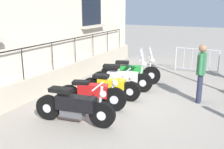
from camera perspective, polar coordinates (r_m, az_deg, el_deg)
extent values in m
plane|color=gray|center=(8.16, 0.55, -5.51)|extent=(60.00, 60.00, 0.00)
cube|color=#B1A48F|center=(9.24, -12.70, -1.10)|extent=(0.20, 12.98, 0.71)
cube|color=#BCAE97|center=(11.29, -3.98, 10.38)|extent=(0.24, 1.69, 0.10)
cube|color=black|center=(8.96, -12.96, 6.74)|extent=(0.03, 10.90, 0.03)
cylinder|color=black|center=(8.04, -18.80, 2.09)|extent=(0.02, 0.02, 0.92)
cylinder|color=black|center=(9.03, -12.79, 3.86)|extent=(0.02, 0.02, 0.92)
cylinder|color=black|center=(10.11, -8.00, 5.23)|extent=(0.02, 0.02, 0.92)
cylinder|color=black|center=(11.26, -4.14, 6.31)|extent=(0.02, 0.02, 0.92)
cylinder|color=black|center=(12.44, -1.00, 7.16)|extent=(0.02, 0.02, 0.92)
cylinder|color=black|center=(13.66, 1.60, 7.84)|extent=(0.02, 0.02, 0.92)
cylinder|color=black|center=(6.30, -2.12, -8.73)|extent=(0.65, 0.22, 0.64)
cylinder|color=silver|center=(6.30, -2.12, -8.73)|extent=(0.24, 0.19, 0.22)
cylinder|color=black|center=(6.91, -13.65, -6.96)|extent=(0.65, 0.22, 0.64)
cylinder|color=silver|center=(6.91, -13.65, -6.96)|extent=(0.24, 0.19, 0.22)
cube|color=black|center=(6.47, -7.83, -6.16)|extent=(1.03, 0.43, 0.35)
cube|color=#4C4C51|center=(6.60, -8.55, -8.04)|extent=(0.62, 0.32, 0.22)
cube|color=black|center=(6.55, -11.06, -3.30)|extent=(0.59, 0.34, 0.10)
cylinder|color=silver|center=(6.18, -2.59, -5.70)|extent=(0.17, 0.08, 0.71)
cylinder|color=silver|center=(6.09, -3.06, -2.57)|extent=(0.12, 0.67, 0.04)
sphere|color=white|center=(6.10, -1.99, -4.29)|extent=(0.16, 0.16, 0.16)
cylinder|color=silver|center=(6.87, -9.37, -8.16)|extent=(0.90, 0.20, 0.08)
cylinder|color=black|center=(7.23, 0.49, -5.39)|extent=(0.68, 0.30, 0.67)
cylinder|color=silver|center=(7.23, 0.49, -5.39)|extent=(0.26, 0.20, 0.24)
cylinder|color=black|center=(7.52, -9.30, -4.77)|extent=(0.68, 0.30, 0.67)
cylinder|color=silver|center=(7.52, -9.30, -4.77)|extent=(0.26, 0.20, 0.24)
cube|color=red|center=(7.26, -4.16, -3.49)|extent=(0.86, 0.51, 0.36)
cube|color=#4C4C51|center=(7.37, -4.88, -5.32)|extent=(0.53, 0.36, 0.24)
cube|color=black|center=(7.28, -6.76, -1.77)|extent=(0.51, 0.38, 0.10)
cylinder|color=silver|center=(7.13, 0.10, -2.95)|extent=(0.17, 0.10, 0.65)
cylinder|color=silver|center=(7.05, -0.30, -0.44)|extent=(0.22, 0.62, 0.04)
sphere|color=white|center=(7.08, 0.66, -1.89)|extent=(0.16, 0.16, 0.16)
cylinder|color=silver|center=(7.59, -5.70, -5.67)|extent=(0.73, 0.29, 0.08)
cylinder|color=black|center=(8.00, 4.01, -3.63)|extent=(0.63, 0.24, 0.61)
cylinder|color=silver|center=(8.00, 4.01, -3.63)|extent=(0.24, 0.21, 0.21)
cylinder|color=black|center=(8.38, -4.60, -2.78)|extent=(0.63, 0.24, 0.61)
cylinder|color=silver|center=(8.38, -4.60, -2.78)|extent=(0.24, 0.21, 0.21)
cube|color=gold|center=(8.10, -0.06, -1.98)|extent=(0.88, 0.45, 0.29)
cube|color=#4C4C51|center=(8.19, -0.73, -3.38)|extent=(0.54, 0.34, 0.21)
cube|color=black|center=(8.14, -2.38, -0.33)|extent=(0.51, 0.36, 0.10)
cylinder|color=silver|center=(7.92, 3.70, -1.44)|extent=(0.17, 0.08, 0.64)
cylinder|color=silver|center=(7.85, 3.38, 0.80)|extent=(0.14, 0.73, 0.04)
sphere|color=white|center=(7.86, 4.21, -0.53)|extent=(0.16, 0.16, 0.16)
cylinder|color=silver|center=(8.44, -1.37, -3.60)|extent=(0.76, 0.19, 0.08)
cylinder|color=black|center=(8.85, 6.70, -1.76)|extent=(0.66, 0.31, 0.65)
cylinder|color=silver|center=(8.85, 6.70, -1.76)|extent=(0.26, 0.21, 0.23)
cylinder|color=black|center=(9.02, -2.42, -1.34)|extent=(0.66, 0.31, 0.65)
cylinder|color=silver|center=(9.02, -2.42, -1.34)|extent=(0.26, 0.21, 0.23)
cube|color=silver|center=(8.85, 2.43, -0.43)|extent=(1.04, 0.60, 0.29)
cube|color=#4C4C51|center=(8.92, 1.77, -1.74)|extent=(0.64, 0.42, 0.23)
cube|color=black|center=(8.83, -0.11, 1.80)|extent=(0.62, 0.44, 0.10)
cylinder|color=silver|center=(8.74, 6.45, 0.83)|extent=(0.17, 0.10, 0.83)
cylinder|color=silver|center=(8.66, 6.20, 3.47)|extent=(0.24, 0.71, 0.04)
sphere|color=white|center=(8.69, 6.96, 2.28)|extent=(0.16, 0.16, 0.16)
cylinder|color=silver|center=(9.16, 0.70, -2.04)|extent=(0.88, 0.33, 0.08)
cube|color=silver|center=(8.63, 6.63, 4.44)|extent=(0.28, 0.61, 0.36)
cylinder|color=black|center=(9.74, 8.50, -0.19)|extent=(0.68, 0.30, 0.68)
cylinder|color=silver|center=(9.74, 8.50, -0.19)|extent=(0.26, 0.19, 0.24)
cylinder|color=black|center=(9.86, -0.51, 0.15)|extent=(0.68, 0.30, 0.68)
cylinder|color=silver|center=(9.86, -0.51, 0.15)|extent=(0.26, 0.19, 0.24)
cube|color=#1E842D|center=(9.72, 4.28, 1.05)|extent=(0.91, 0.54, 0.30)
cube|color=#4C4C51|center=(9.78, 3.67, -0.20)|extent=(0.56, 0.38, 0.24)
cube|color=black|center=(9.69, 2.24, 2.64)|extent=(0.54, 0.40, 0.10)
cylinder|color=silver|center=(9.65, 8.28, 1.94)|extent=(0.17, 0.10, 0.75)
cylinder|color=silver|center=(9.58, 8.07, 4.10)|extent=(0.23, 0.63, 0.04)
sphere|color=white|center=(9.61, 8.74, 3.02)|extent=(0.16, 0.16, 0.16)
cylinder|color=silver|center=(9.98, 2.80, -0.58)|extent=(0.76, 0.31, 0.08)
cube|color=silver|center=(9.55, 8.46, 4.97)|extent=(0.27, 0.55, 0.36)
cylinder|color=#B7B7BF|center=(12.06, 13.64, 3.37)|extent=(0.05, 0.05, 1.05)
cylinder|color=#B7B7BF|center=(11.72, 22.13, 2.37)|extent=(0.05, 0.05, 1.05)
cylinder|color=#B7B7BF|center=(11.77, 18.02, 5.24)|extent=(1.80, 0.15, 0.04)
cylinder|color=#B7B7BF|center=(11.94, 17.69, 1.13)|extent=(1.80, 0.15, 0.04)
cylinder|color=#B7B7BF|center=(11.96, 15.33, 3.53)|extent=(0.02, 0.02, 0.87)
cylinder|color=#B7B7BF|center=(11.88, 17.01, 3.34)|extent=(0.02, 0.02, 0.87)
cylinder|color=#B7B7BF|center=(11.81, 18.71, 3.14)|extent=(0.02, 0.02, 0.87)
cylinder|color=#B7B7BF|center=(11.76, 20.43, 2.93)|extent=(0.02, 0.02, 0.87)
cylinder|color=#23283D|center=(8.33, 18.53, -2.70)|extent=(0.14, 0.14, 0.87)
cylinder|color=#23283D|center=(8.18, 18.37, -3.01)|extent=(0.14, 0.14, 0.87)
cube|color=#337247|center=(8.07, 18.88, 2.19)|extent=(0.22, 0.36, 0.62)
sphere|color=#8C664C|center=(7.99, 19.15, 5.38)|extent=(0.24, 0.24, 0.24)
cylinder|color=#337247|center=(8.28, 19.11, 2.69)|extent=(0.09, 0.09, 0.59)
cylinder|color=#337247|center=(7.85, 18.67, 2.10)|extent=(0.09, 0.09, 0.59)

